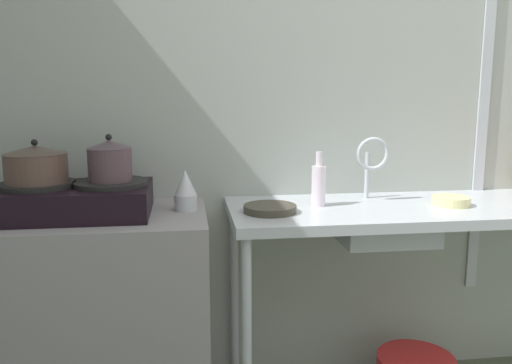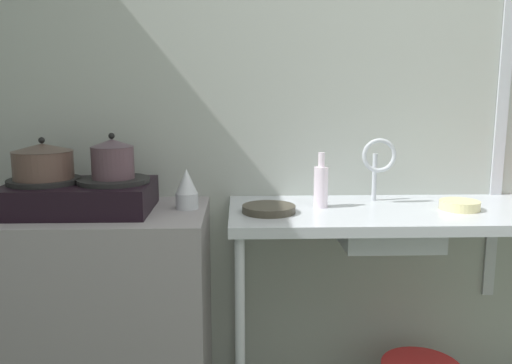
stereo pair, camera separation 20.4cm
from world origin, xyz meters
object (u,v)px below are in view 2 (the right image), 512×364
object	(u,v)px
sink_basin	(387,227)
faucet	(378,160)
stove	(80,195)
pot_on_left_burner	(43,161)
small_bowl_on_drainboard	(459,205)
frying_pan	(269,209)
percolator	(187,189)
pot_on_right_burner	(113,159)
bottle_by_sink	(321,185)

from	to	relation	value
sink_basin	faucet	distance (m)	0.28
stove	sink_basin	size ratio (longest dim) A/B	1.48
pot_on_left_burner	faucet	size ratio (longest dim) A/B	0.84
sink_basin	small_bowl_on_drainboard	distance (m)	0.30
pot_on_left_burner	frying_pan	bearing A→B (deg)	-3.14
sink_basin	small_bowl_on_drainboard	size ratio (longest dim) A/B	2.40
percolator	small_bowl_on_drainboard	distance (m)	1.08
sink_basin	stove	bearing A→B (deg)	179.06
pot_on_left_burner	pot_on_right_burner	distance (m)	0.26
frying_pan	sink_basin	bearing A→B (deg)	3.36
stove	faucet	xyz separation A→B (m)	(1.19, 0.11, 0.12)
stove	small_bowl_on_drainboard	world-z (taller)	stove
faucet	bottle_by_sink	bearing A→B (deg)	-163.51
faucet	frying_pan	xyz separation A→B (m)	(-0.46, -0.16, -0.17)
percolator	sink_basin	world-z (taller)	percolator
small_bowl_on_drainboard	frying_pan	bearing A→B (deg)	-178.08
frying_pan	bottle_by_sink	xyz separation A→B (m)	(0.21, 0.09, 0.07)
pot_on_left_burner	stove	bearing A→B (deg)	0.00
pot_on_right_burner	sink_basin	bearing A→B (deg)	-1.06
stove	pot_on_right_burner	xyz separation A→B (m)	(0.13, -0.00, 0.14)
stove	sink_basin	bearing A→B (deg)	-0.94
percolator	faucet	world-z (taller)	faucet
stove	bottle_by_sink	size ratio (longest dim) A/B	2.49
small_bowl_on_drainboard	bottle_by_sink	size ratio (longest dim) A/B	0.70
pot_on_left_burner	sink_basin	size ratio (longest dim) A/B	0.61
pot_on_left_burner	small_bowl_on_drainboard	distance (m)	1.63
faucet	frying_pan	distance (m)	0.52
frying_pan	pot_on_left_burner	bearing A→B (deg)	176.86
pot_on_left_burner	bottle_by_sink	world-z (taller)	pot_on_left_burner
percolator	frying_pan	xyz separation A→B (m)	(0.32, -0.08, -0.06)
pot_on_right_burner	small_bowl_on_drainboard	size ratio (longest dim) A/B	1.13
sink_basin	faucet	world-z (taller)	faucet
frying_pan	small_bowl_on_drainboard	distance (m)	0.75
percolator	small_bowl_on_drainboard	size ratio (longest dim) A/B	1.04
sink_basin	frying_pan	size ratio (longest dim) A/B	1.81
stove	faucet	distance (m)	1.20
faucet	small_bowl_on_drainboard	distance (m)	0.36
stove	frying_pan	bearing A→B (deg)	-3.71
pot_on_left_burner	percolator	distance (m)	0.56
small_bowl_on_drainboard	bottle_by_sink	bearing A→B (deg)	173.37
sink_basin	frying_pan	world-z (taller)	frying_pan
pot_on_left_burner	bottle_by_sink	xyz separation A→B (m)	(1.08, 0.04, -0.11)
pot_on_right_burner	frying_pan	size ratio (longest dim) A/B	0.85
pot_on_left_burner	faucet	distance (m)	1.33
frying_pan	bottle_by_sink	distance (m)	0.24
stove	bottle_by_sink	bearing A→B (deg)	2.47
pot_on_left_burner	pot_on_right_burner	bearing A→B (deg)	0.00
stove	percolator	distance (m)	0.41
small_bowl_on_drainboard	sink_basin	bearing A→B (deg)	179.52
small_bowl_on_drainboard	percolator	bearing A→B (deg)	177.17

